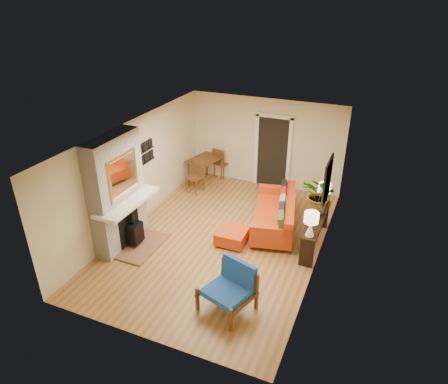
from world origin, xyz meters
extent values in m
plane|color=#B37645|center=(0.00, 0.00, 0.00)|extent=(6.50, 6.50, 0.00)
plane|color=white|center=(0.00, 0.00, 2.60)|extent=(6.50, 6.50, 0.00)
plane|color=beige|center=(0.00, 3.25, 1.30)|extent=(4.50, 0.00, 4.50)
plane|color=beige|center=(0.00, -3.25, 1.30)|extent=(4.50, 0.00, 4.50)
plane|color=beige|center=(-2.25, 0.00, 1.30)|extent=(0.00, 6.50, 6.50)
plane|color=beige|center=(2.25, 0.00, 1.30)|extent=(0.00, 6.50, 6.50)
cube|color=black|center=(0.25, 3.22, 1.05)|extent=(0.88, 0.06, 2.10)
cube|color=white|center=(-0.24, 3.21, 1.05)|extent=(0.10, 0.08, 2.18)
cube|color=white|center=(0.74, 3.21, 1.05)|extent=(0.10, 0.08, 2.18)
cube|color=white|center=(0.25, 3.21, 2.13)|extent=(1.08, 0.08, 0.10)
cube|color=black|center=(2.22, 0.40, 1.75)|extent=(0.04, 0.85, 0.95)
cube|color=slate|center=(2.19, 0.40, 1.75)|extent=(0.01, 0.70, 0.80)
cube|color=black|center=(-2.21, 0.35, 1.42)|extent=(0.06, 0.95, 0.02)
cube|color=black|center=(-2.21, 0.35, 1.72)|extent=(0.06, 0.95, 0.02)
cube|color=white|center=(-2.04, -1.00, 1.86)|extent=(0.42, 1.50, 1.48)
cube|color=white|center=(-2.04, -1.00, 0.56)|extent=(0.42, 1.50, 1.12)
cube|color=white|center=(-1.79, -1.00, 1.12)|extent=(0.60, 1.68, 0.08)
cube|color=black|center=(-1.83, -1.00, 0.45)|extent=(0.03, 0.72, 0.78)
cube|color=brown|center=(-1.53, -1.00, 0.02)|extent=(0.75, 1.30, 0.04)
cube|color=black|center=(-1.71, -1.00, 0.34)|extent=(0.30, 0.36, 0.48)
cylinder|color=black|center=(-1.71, -1.00, 0.78)|extent=(0.10, 0.10, 0.40)
cube|color=gold|center=(-1.82, -1.00, 1.75)|extent=(0.04, 0.95, 0.95)
cube|color=silver|center=(-1.80, -1.00, 1.75)|extent=(0.01, 0.82, 0.82)
cylinder|color=silver|center=(0.85, -0.05, 0.05)|extent=(0.05, 0.05, 0.11)
cylinder|color=silver|center=(1.57, 0.11, 0.05)|extent=(0.05, 0.05, 0.11)
cylinder|color=silver|center=(0.41, 1.86, 0.05)|extent=(0.05, 0.05, 0.11)
cylinder|color=silver|center=(1.13, 2.02, 0.05)|extent=(0.05, 0.05, 0.11)
cube|color=#C14B12|center=(0.99, 0.99, 0.26)|extent=(1.41, 2.37, 0.32)
cube|color=#C14B12|center=(1.35, 1.07, 0.61)|extent=(0.69, 2.20, 0.37)
cube|color=#C14B12|center=(1.21, 0.00, 0.53)|extent=(0.97, 0.39, 0.21)
cube|color=#C14B12|center=(0.77, 1.97, 0.53)|extent=(0.97, 0.39, 0.21)
cube|color=#3D5123|center=(1.39, 0.21, 0.65)|extent=(0.30, 0.46, 0.44)
cube|color=black|center=(1.30, 0.62, 0.65)|extent=(0.30, 0.46, 0.44)
cube|color=gray|center=(1.21, 1.04, 0.65)|extent=(0.30, 0.46, 0.44)
cube|color=maroon|center=(1.12, 1.39, 0.65)|extent=(0.30, 0.46, 0.44)
cube|color=black|center=(1.03, 1.81, 0.65)|extent=(0.30, 0.46, 0.44)
cylinder|color=silver|center=(0.05, -0.33, 0.03)|extent=(0.03, 0.03, 0.05)
cylinder|color=silver|center=(0.58, -0.32, 0.03)|extent=(0.03, 0.03, 0.05)
cylinder|color=silver|center=(0.04, 0.21, 0.03)|extent=(0.03, 0.03, 0.05)
cylinder|color=silver|center=(0.57, 0.21, 0.03)|extent=(0.03, 0.03, 0.05)
cube|color=#C14B12|center=(0.31, -0.06, 0.19)|extent=(0.67, 0.67, 0.28)
cube|color=brown|center=(0.64, -1.94, 0.33)|extent=(0.31, 0.81, 0.06)
cube|color=brown|center=(0.52, -2.29, 0.24)|extent=(0.07, 0.07, 0.49)
cube|color=brown|center=(0.75, -1.59, 0.39)|extent=(0.07, 0.07, 0.77)
cube|color=brown|center=(1.39, -2.19, 0.33)|extent=(0.31, 0.81, 0.06)
cube|color=brown|center=(1.28, -2.53, 0.24)|extent=(0.07, 0.07, 0.49)
cube|color=brown|center=(1.51, -1.84, 0.39)|extent=(0.07, 0.07, 0.77)
cube|color=blue|center=(1.01, -2.06, 0.40)|extent=(0.91, 0.88, 0.11)
cube|color=blue|center=(1.12, -1.75, 0.66)|extent=(0.75, 0.40, 0.45)
cube|color=brown|center=(-1.65, 2.65, 0.75)|extent=(0.93, 1.16, 0.04)
cylinder|color=brown|center=(-2.03, 2.29, 0.37)|extent=(0.05, 0.05, 0.73)
cylinder|color=brown|center=(-1.47, 2.16, 0.37)|extent=(0.05, 0.05, 0.73)
cylinder|color=brown|center=(-1.83, 3.14, 0.37)|extent=(0.05, 0.05, 0.73)
cylinder|color=brown|center=(-1.27, 3.01, 0.37)|extent=(0.05, 0.05, 0.73)
cube|color=brown|center=(-1.65, 1.97, 0.46)|extent=(0.52, 0.52, 0.04)
cube|color=brown|center=(-1.61, 2.17, 0.71)|extent=(0.43, 0.14, 0.47)
cylinder|color=brown|center=(-1.86, 1.84, 0.22)|extent=(0.04, 0.04, 0.45)
cylinder|color=brown|center=(-1.52, 1.76, 0.22)|extent=(0.04, 0.04, 0.45)
cylinder|color=brown|center=(-1.78, 2.18, 0.22)|extent=(0.04, 0.04, 0.45)
cylinder|color=brown|center=(-1.44, 2.10, 0.22)|extent=(0.04, 0.04, 0.45)
cube|color=brown|center=(-1.35, 3.26, 0.46)|extent=(0.52, 0.52, 0.04)
cube|color=brown|center=(-1.40, 3.06, 0.71)|extent=(0.43, 0.14, 0.47)
cylinder|color=brown|center=(-1.56, 3.13, 0.22)|extent=(0.04, 0.04, 0.45)
cylinder|color=brown|center=(-1.22, 3.05, 0.22)|extent=(0.04, 0.04, 0.45)
cylinder|color=brown|center=(-1.48, 3.47, 0.22)|extent=(0.04, 0.04, 0.45)
cylinder|color=brown|center=(-1.14, 3.39, 0.22)|extent=(0.04, 0.04, 0.45)
cube|color=black|center=(2.07, 0.60, 0.70)|extent=(0.34, 1.85, 0.05)
cube|color=black|center=(2.07, -0.25, 0.34)|extent=(0.30, 0.04, 0.68)
cube|color=black|center=(2.07, 1.45, 0.34)|extent=(0.30, 0.04, 0.68)
cone|color=white|center=(2.07, -0.16, 0.88)|extent=(0.18, 0.18, 0.30)
cylinder|color=white|center=(2.07, -0.16, 1.05)|extent=(0.03, 0.03, 0.06)
cylinder|color=#FFEABF|center=(2.07, -0.16, 1.16)|extent=(0.30, 0.30, 0.22)
cone|color=white|center=(2.07, 1.29, 0.88)|extent=(0.18, 0.18, 0.30)
cylinder|color=white|center=(2.07, 1.29, 1.05)|extent=(0.03, 0.03, 0.06)
cylinder|color=#FFEABF|center=(2.07, 1.29, 1.16)|extent=(0.30, 0.30, 0.22)
imported|color=#1E5919|center=(2.06, 0.88, 1.16)|extent=(0.99, 0.94, 0.87)
camera|label=1|loc=(3.13, -7.22, 5.29)|focal=32.00mm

